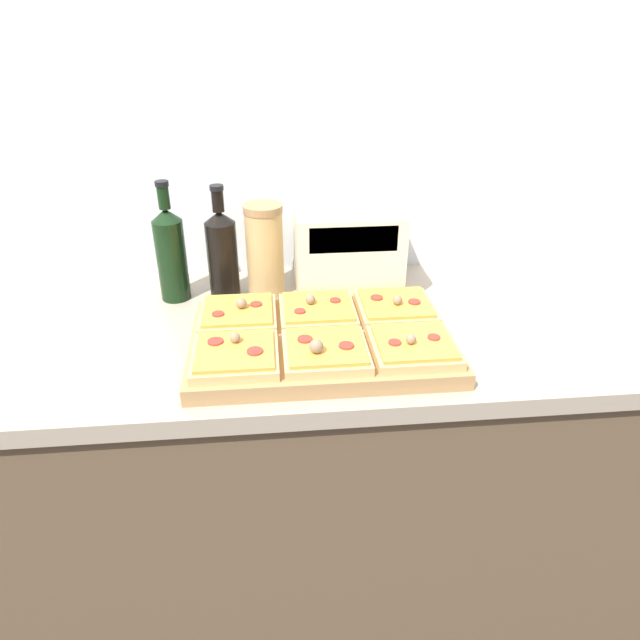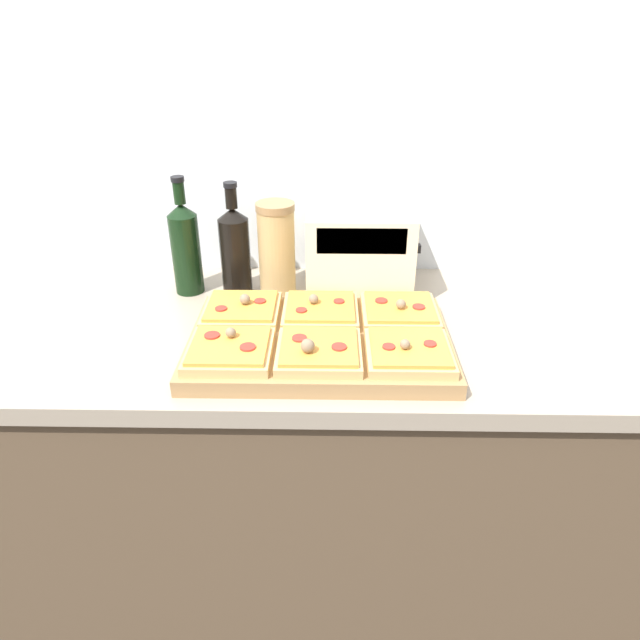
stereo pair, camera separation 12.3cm
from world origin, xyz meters
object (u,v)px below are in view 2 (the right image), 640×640
at_px(cutting_board, 320,342).
at_px(wine_bottle, 235,249).
at_px(grain_jar_tall, 277,249).
at_px(olive_oil_bottle, 185,247).
at_px(toaster_oven, 359,252).

distance_m(cutting_board, wine_bottle, 0.37).
bearing_deg(grain_jar_tall, olive_oil_bottle, 180.00).
relative_size(olive_oil_bottle, wine_bottle, 1.05).
bearing_deg(wine_bottle, toaster_oven, -0.16).
bearing_deg(wine_bottle, cutting_board, -52.62).
xyz_separation_m(cutting_board, olive_oil_bottle, (-0.34, 0.28, 0.11)).
bearing_deg(cutting_board, olive_oil_bottle, 140.17).
xyz_separation_m(olive_oil_bottle, toaster_oven, (0.43, -0.00, -0.01)).
bearing_deg(olive_oil_bottle, toaster_oven, -0.11).
relative_size(wine_bottle, toaster_oven, 1.01).
xyz_separation_m(olive_oil_bottle, grain_jar_tall, (0.23, -0.00, -0.00)).
xyz_separation_m(wine_bottle, grain_jar_tall, (0.10, 0.00, 0.00)).
bearing_deg(toaster_oven, olive_oil_bottle, 179.89).
xyz_separation_m(cutting_board, toaster_oven, (0.09, 0.28, 0.09)).
height_order(wine_bottle, grain_jar_tall, wine_bottle).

